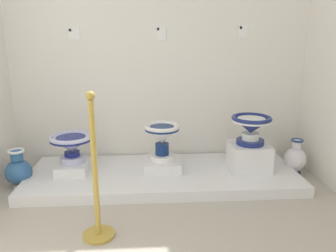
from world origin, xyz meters
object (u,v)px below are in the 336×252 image
Objects in this scene: plinth_block_central_ornate at (73,167)px; plinth_block_squat_floral at (162,164)px; decorative_vase_spare at (295,159)px; info_placard_second at (161,33)px; antique_toilet_squat_floral at (162,136)px; stanchion_post_near_left at (96,193)px; antique_toilet_rightmost at (251,126)px; decorative_vase_companion at (18,170)px; antique_toilet_central_ornate at (71,144)px; info_placard_first at (74,34)px; plinth_block_rightmost at (249,157)px; info_placard_third at (243,32)px.

plinth_block_central_ornate is 1.01× the size of plinth_block_squat_floral.
info_placard_second is at bearing 162.96° from decorative_vase_spare.
info_placard_second reaches higher than antique_toilet_squat_floral.
antique_toilet_rightmost is at bearing 33.93° from stanchion_post_near_left.
plinth_block_central_ornate is 0.51m from decorative_vase_companion.
stanchion_post_near_left is (0.38, -1.00, 0.20)m from plinth_block_central_ornate.
antique_toilet_central_ornate is 0.90m from antique_toilet_squat_floral.
decorative_vase_spare is (2.32, -0.43, -1.29)m from info_placard_first.
plinth_block_rightmost is 0.33m from antique_toilet_rightmost.
info_placard_first is (-0.90, 0.46, 1.00)m from antique_toilet_squat_floral.
antique_toilet_central_ornate reaches higher than plinth_block_rightmost.
antique_toilet_squat_floral is at bearing 0.54° from plinth_block_central_ornate.
info_placard_second is at bearing 149.26° from antique_toilet_rightmost.
decorative_vase_spare is (2.32, 0.04, 0.02)m from plinth_block_central_ornate.
info_placard_third is (1.81, 0.47, 1.33)m from plinth_block_central_ornate.
plinth_block_central_ornate is at bearing 0.00° from antique_toilet_central_ornate.
info_placard_second is at bearing 87.63° from plinth_block_squat_floral.
info_placard_second reaches higher than plinth_block_squat_floral.
info_placard_first is at bearing 152.92° from plinth_block_squat_floral.
info_placard_third reaches higher than decorative_vase_spare.
plinth_block_central_ornate is at bearing -179.09° from decorative_vase_spare.
plinth_block_central_ornate is 0.95m from antique_toilet_squat_floral.
antique_toilet_rightmost reaches higher than decorative_vase_companion.
stanchion_post_near_left is at bearing -75.49° from info_placard_first.
plinth_block_rightmost reaches higher than plinth_block_squat_floral.
antique_toilet_squat_floral is 1.10m from info_placard_second.
decorative_vase_companion is at bearing -158.67° from info_placard_second.
plinth_block_central_ornate is 0.95× the size of antique_toilet_rightmost.
info_placard_first is (0.01, 0.47, 1.30)m from plinth_block_central_ornate.
info_placard_second is 0.38× the size of decorative_vase_companion.
plinth_block_rightmost is 1.70m from stanchion_post_near_left.
plinth_block_squat_floral is at bearing -178.86° from decorative_vase_spare.
info_placard_first reaches higher than decorative_vase_companion.
info_placard_first is at bearing 89.28° from plinth_block_central_ornate.
antique_toilet_squat_floral is 0.94× the size of antique_toilet_rightmost.
info_placard_first reaches higher than stanchion_post_near_left.
plinth_block_squat_floral is 1.42m from decorative_vase_spare.
decorative_vase_companion reaches higher than plinth_block_rightmost.
info_placard_third is at bearing -0.00° from info_placard_second.
decorative_vase_companion is 2.83m from decorative_vase_spare.
plinth_block_central_ornate is 1.79m from plinth_block_rightmost.
plinth_block_rightmost is 0.36× the size of stanchion_post_near_left.
plinth_block_central_ornate is 1.09m from stanchion_post_near_left.
info_placard_first is 0.92m from info_placard_second.
antique_toilet_rightmost is at bearing -3.81° from plinth_block_squat_floral.
info_placard_third reaches higher than antique_toilet_central_ornate.
plinth_block_central_ornate is at bearing -179.46° from antique_toilet_squat_floral.
plinth_block_rightmost is 1.04× the size of decorative_vase_companion.
decorative_vase_spare reaches higher than decorative_vase_companion.
plinth_block_rightmost is (1.79, -0.05, 0.09)m from plinth_block_central_ornate.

